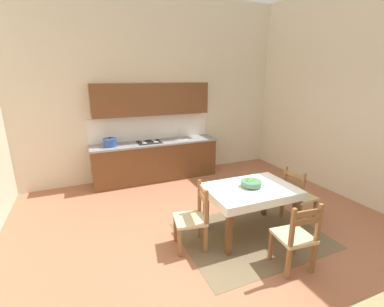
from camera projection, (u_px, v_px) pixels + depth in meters
The scene contains 10 objects.
ground_plane at pixel (220, 244), 3.87m from camera, with size 6.68×6.77×0.10m, color #AD6B4C.
wall_back at pixel (156, 90), 6.06m from camera, with size 6.68×0.12×4.09m, color beige.
wall_right at pixel (383, 94), 4.46m from camera, with size 0.12×6.77×4.09m, color beige.
area_rug at pixel (252, 235), 3.99m from camera, with size 2.10×1.60×0.01m, color #756347.
kitchen_cabinetry at pixel (155, 143), 6.03m from camera, with size 2.86×0.63×2.20m.
dining_table at pixel (250, 196), 3.91m from camera, with size 1.32×0.92×0.75m.
dining_chair_camera_side at pixel (296, 237), 3.20m from camera, with size 0.46×0.46×0.93m.
dining_chair_tv_side at pixel (193, 218), 3.63m from camera, with size 0.49×0.49×0.93m.
dining_chair_window_side at pixel (298, 197), 4.29m from camera, with size 0.44×0.44×0.93m.
fruit_bowl at pixel (251, 183), 3.88m from camera, with size 0.30×0.30×0.12m.
Camera 1 is at (-1.70, -2.91, 2.32)m, focal length 24.52 mm.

